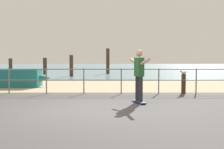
# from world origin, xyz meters

# --- Properties ---
(ground_plane) EXTENTS (24.00, 10.00, 0.04)m
(ground_plane) POSITION_xyz_m (0.00, -1.00, 0.00)
(ground_plane) COLOR #474444
(ground_plane) RESTS_ON ground
(beach_strip) EXTENTS (24.00, 6.00, 0.04)m
(beach_strip) POSITION_xyz_m (0.00, 7.00, 0.00)
(beach_strip) COLOR tan
(beach_strip) RESTS_ON ground
(sea_surface) EXTENTS (72.00, 50.00, 0.04)m
(sea_surface) POSITION_xyz_m (0.00, 35.00, 0.00)
(sea_surface) COLOR slate
(sea_surface) RESTS_ON ground
(railing_fence) EXTENTS (13.73, 0.05, 1.05)m
(railing_fence) POSITION_xyz_m (-1.02, 3.60, 0.70)
(railing_fence) COLOR slate
(railing_fence) RESTS_ON ground
(skateboard) EXTENTS (0.45, 0.82, 0.08)m
(skateboard) POSITION_xyz_m (1.75, 1.27, 0.07)
(skateboard) COLOR #334C8C
(skateboard) RESTS_ON ground
(skateboarder) EXTENTS (0.55, 1.40, 1.65)m
(skateboarder) POSITION_xyz_m (1.75, 1.27, 1.02)
(skateboarder) COLOR #26262B
(skateboarder) RESTS_ON skateboard
(bollard_short) EXTENTS (0.18, 0.18, 0.81)m
(bollard_short) POSITION_xyz_m (3.82, 3.73, 0.41)
(bollard_short) COLOR #422D1E
(bollard_short) RESTS_ON ground
(seagull) EXTENTS (0.39, 0.37, 0.18)m
(seagull) POSITION_xyz_m (3.81, 3.72, 0.89)
(seagull) COLOR white
(seagull) RESTS_ON bollard_short
(groyne_post_0) EXTENTS (0.31, 0.31, 1.43)m
(groyne_post_0) POSITION_xyz_m (-7.96, 16.56, 0.72)
(groyne_post_0) COLOR #422D1E
(groyne_post_0) RESTS_ON ground
(groyne_post_1) EXTENTS (0.34, 0.34, 1.49)m
(groyne_post_1) POSITION_xyz_m (-5.14, 17.32, 0.75)
(groyne_post_1) COLOR #422D1E
(groyne_post_1) RESTS_ON ground
(groyne_post_2) EXTENTS (0.29, 0.29, 1.70)m
(groyne_post_2) POSITION_xyz_m (-2.32, 14.23, 0.85)
(groyne_post_2) COLOR #422D1E
(groyne_post_2) RESTS_ON ground
(groyne_post_3) EXTENTS (0.31, 0.31, 2.34)m
(groyne_post_3) POSITION_xyz_m (0.50, 17.96, 1.17)
(groyne_post_3) COLOR #422D1E
(groyne_post_3) RESTS_ON ground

